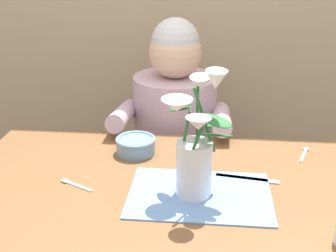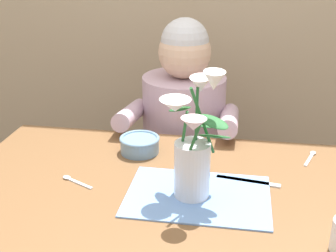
{
  "view_description": "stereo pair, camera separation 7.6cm",
  "coord_description": "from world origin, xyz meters",
  "views": [
    {
      "loc": [
        0.15,
        -1.11,
        1.4
      ],
      "look_at": [
        0.03,
        0.05,
        0.92
      ],
      "focal_mm": 47.76,
      "sensor_mm": 36.0,
      "label": 1
    },
    {
      "loc": [
        0.23,
        -1.1,
        1.4
      ],
      "look_at": [
        0.03,
        0.05,
        0.92
      ],
      "focal_mm": 47.76,
      "sensor_mm": 36.0,
      "label": 2
    }
  ],
  "objects": [
    {
      "name": "dining_table",
      "position": [
        0.0,
        0.0,
        0.64
      ],
      "size": [
        1.2,
        0.8,
        0.74
      ],
      "color": "brown",
      "rests_on": "ground_plane"
    },
    {
      "name": "striped_placemat",
      "position": [
        0.13,
        -0.02,
        0.74
      ],
      "size": [
        0.4,
        0.28,
        0.0
      ],
      "primitive_type": "cube",
      "color": "#6B93D1",
      "rests_on": "dining_table"
    },
    {
      "name": "flower_vase",
      "position": [
        0.11,
        -0.02,
        0.89
      ],
      "size": [
        0.21,
        0.26,
        0.37
      ],
      "color": "silver",
      "rests_on": "dining_table"
    },
    {
      "name": "spoon_0",
      "position": [
        -0.25,
        0.01,
        0.74
      ],
      "size": [
        0.11,
        0.07,
        0.01
      ],
      "color": "silver",
      "rests_on": "dining_table"
    },
    {
      "name": "ceramic_bowl",
      "position": [
        -0.09,
        0.24,
        0.77
      ],
      "size": [
        0.14,
        0.14,
        0.06
      ],
      "color": "#6689A8",
      "rests_on": "dining_table"
    },
    {
      "name": "dinner_knife",
      "position": [
        0.27,
        0.09,
        0.74
      ],
      "size": [
        0.19,
        0.05,
        0.0
      ],
      "primitive_type": "cube",
      "rotation": [
        0.0,
        0.0,
        -0.15
      ],
      "color": "silver",
      "rests_on": "dining_table"
    },
    {
      "name": "spoon_1",
      "position": [
        0.48,
        0.29,
        0.74
      ],
      "size": [
        0.06,
        0.12,
        0.01
      ],
      "color": "silver",
      "rests_on": "dining_table"
    },
    {
      "name": "seated_person",
      "position": [
        0.01,
        0.62,
        0.56
      ],
      "size": [
        0.45,
        0.47,
        1.14
      ],
      "rotation": [
        0.0,
        0.0,
        -0.04
      ],
      "color": "#4C4C56",
      "rests_on": "ground_plane"
    }
  ]
}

